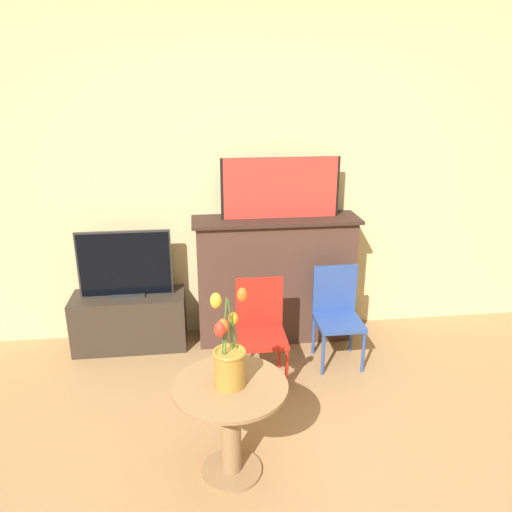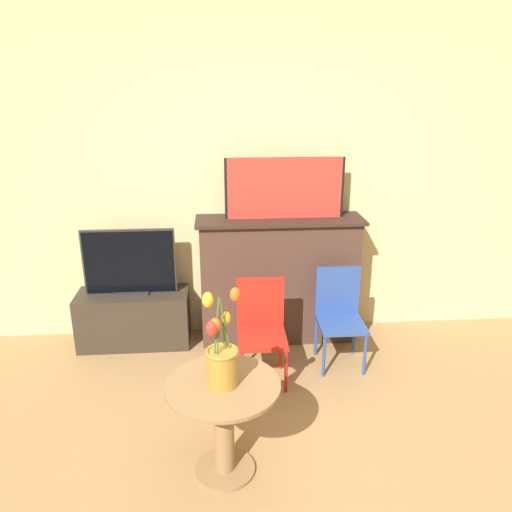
# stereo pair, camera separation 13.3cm
# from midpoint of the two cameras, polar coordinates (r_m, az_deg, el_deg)

# --- Properties ---
(wall_back) EXTENTS (8.00, 0.06, 2.70)m
(wall_back) POSITION_cam_midpoint_polar(r_m,az_deg,el_deg) (3.96, 1.47, 9.74)
(wall_back) COLOR beige
(wall_back) RESTS_ON ground
(fireplace_mantel) EXTENTS (1.29, 0.38, 1.02)m
(fireplace_mantel) POSITION_cam_midpoint_polar(r_m,az_deg,el_deg) (4.01, 3.57, -2.48)
(fireplace_mantel) COLOR #4C3328
(fireplace_mantel) RESTS_ON ground
(painting) EXTENTS (0.91, 0.03, 0.46)m
(painting) POSITION_cam_midpoint_polar(r_m,az_deg,el_deg) (3.81, 4.31, 7.73)
(painting) COLOR black
(painting) RESTS_ON fireplace_mantel
(tv_stand) EXTENTS (0.87, 0.35, 0.44)m
(tv_stand) POSITION_cam_midpoint_polar(r_m,az_deg,el_deg) (4.12, -12.84, -6.96)
(tv_stand) COLOR #382D23
(tv_stand) RESTS_ON ground
(tv_monitor) EXTENTS (0.71, 0.12, 0.52)m
(tv_monitor) POSITION_cam_midpoint_polar(r_m,az_deg,el_deg) (3.94, -13.33, -0.78)
(tv_monitor) COLOR #2D2D2D
(tv_monitor) RESTS_ON tv_stand
(chair_red) EXTENTS (0.33, 0.33, 0.73)m
(chair_red) POSITION_cam_midpoint_polar(r_m,az_deg,el_deg) (3.51, 1.72, -7.95)
(chair_red) COLOR red
(chair_red) RESTS_ON ground
(chair_blue) EXTENTS (0.33, 0.33, 0.73)m
(chair_blue) POSITION_cam_midpoint_polar(r_m,az_deg,el_deg) (3.76, 10.52, -6.30)
(chair_blue) COLOR #2D4C99
(chair_blue) RESTS_ON ground
(side_table) EXTENTS (0.60, 0.60, 0.55)m
(side_table) POSITION_cam_midpoint_polar(r_m,az_deg,el_deg) (2.75, -2.26, -17.78)
(side_table) COLOR #99754C
(side_table) RESTS_ON ground
(vase_tulips) EXTENTS (0.19, 0.17, 0.52)m
(vase_tulips) POSITION_cam_midpoint_polar(r_m,az_deg,el_deg) (2.55, -2.42, -11.50)
(vase_tulips) COLOR #B78433
(vase_tulips) RESTS_ON side_table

